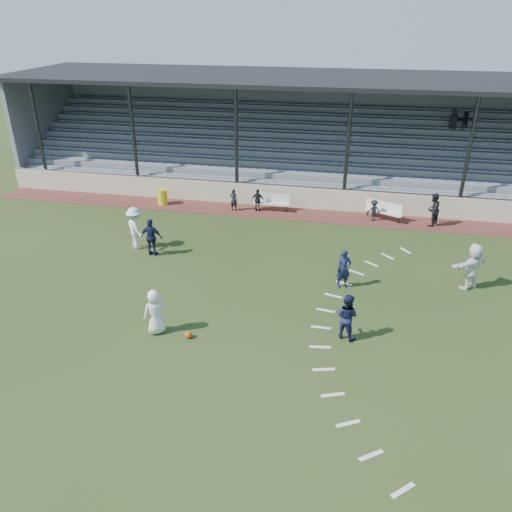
{
  "coord_description": "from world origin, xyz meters",
  "views": [
    {
      "loc": [
        3.56,
        -14.68,
        10.01
      ],
      "look_at": [
        0.0,
        2.5,
        1.3
      ],
      "focal_mm": 35.0,
      "sensor_mm": 36.0,
      "label": 1
    }
  ],
  "objects_px": {
    "player_white_lead": "(155,312)",
    "official": "(433,210)",
    "player_navy_lead": "(344,269)",
    "trash_bin": "(163,197)",
    "bench_left": "(272,200)",
    "football": "(188,335)",
    "bench_right": "(384,209)"
  },
  "relations": [
    {
      "from": "player_navy_lead",
      "to": "official",
      "type": "height_order",
      "value": "official"
    },
    {
      "from": "football",
      "to": "player_white_lead",
      "type": "height_order",
      "value": "player_white_lead"
    },
    {
      "from": "bench_left",
      "to": "football",
      "type": "height_order",
      "value": "bench_left"
    },
    {
      "from": "bench_right",
      "to": "player_navy_lead",
      "type": "bearing_deg",
      "value": -79.04
    },
    {
      "from": "trash_bin",
      "to": "official",
      "type": "height_order",
      "value": "official"
    },
    {
      "from": "player_white_lead",
      "to": "official",
      "type": "height_order",
      "value": "official"
    },
    {
      "from": "trash_bin",
      "to": "football",
      "type": "height_order",
      "value": "trash_bin"
    },
    {
      "from": "player_white_lead",
      "to": "football",
      "type": "bearing_deg",
      "value": 137.82
    },
    {
      "from": "trash_bin",
      "to": "player_navy_lead",
      "type": "height_order",
      "value": "player_navy_lead"
    },
    {
      "from": "bench_right",
      "to": "player_navy_lead",
      "type": "height_order",
      "value": "player_navy_lead"
    },
    {
      "from": "trash_bin",
      "to": "player_navy_lead",
      "type": "distance_m",
      "value": 12.88
    },
    {
      "from": "bench_left",
      "to": "trash_bin",
      "type": "height_order",
      "value": "bench_left"
    },
    {
      "from": "bench_left",
      "to": "bench_right",
      "type": "relative_size",
      "value": 1.0
    },
    {
      "from": "football",
      "to": "official",
      "type": "xyz_separation_m",
      "value": [
        9.05,
        11.86,
        0.76
      ]
    },
    {
      "from": "bench_right",
      "to": "player_white_lead",
      "type": "height_order",
      "value": "player_white_lead"
    },
    {
      "from": "player_white_lead",
      "to": "trash_bin",
      "type": "bearing_deg",
      "value": -106.2
    },
    {
      "from": "official",
      "to": "football",
      "type": "bearing_deg",
      "value": -5.3
    },
    {
      "from": "bench_right",
      "to": "football",
      "type": "height_order",
      "value": "bench_right"
    },
    {
      "from": "trash_bin",
      "to": "player_navy_lead",
      "type": "bearing_deg",
      "value": -35.37
    },
    {
      "from": "trash_bin",
      "to": "football",
      "type": "xyz_separation_m",
      "value": [
        5.57,
        -12.01,
        -0.33
      ]
    },
    {
      "from": "bench_right",
      "to": "player_navy_lead",
      "type": "xyz_separation_m",
      "value": [
        -1.73,
        -7.69,
        0.23
      ]
    },
    {
      "from": "official",
      "to": "player_white_lead",
      "type": "bearing_deg",
      "value": -9.01
    },
    {
      "from": "trash_bin",
      "to": "player_navy_lead",
      "type": "relative_size",
      "value": 0.53
    },
    {
      "from": "bench_left",
      "to": "trash_bin",
      "type": "xyz_separation_m",
      "value": [
        -6.23,
        -0.32,
        -0.13
      ]
    },
    {
      "from": "player_navy_lead",
      "to": "football",
      "type": "bearing_deg",
      "value": -158.92
    },
    {
      "from": "trash_bin",
      "to": "player_white_lead",
      "type": "bearing_deg",
      "value": -69.73
    },
    {
      "from": "player_white_lead",
      "to": "player_navy_lead",
      "type": "height_order",
      "value": "player_white_lead"
    },
    {
      "from": "bench_right",
      "to": "official",
      "type": "xyz_separation_m",
      "value": [
        2.38,
        -0.38,
        0.3
      ]
    },
    {
      "from": "bench_left",
      "to": "football",
      "type": "xyz_separation_m",
      "value": [
        -0.66,
        -12.33,
        -0.46
      ]
    },
    {
      "from": "trash_bin",
      "to": "official",
      "type": "distance_m",
      "value": 14.62
    },
    {
      "from": "trash_bin",
      "to": "player_white_lead",
      "type": "height_order",
      "value": "player_white_lead"
    },
    {
      "from": "player_white_lead",
      "to": "player_navy_lead",
      "type": "bearing_deg",
      "value": 179.51
    }
  ]
}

